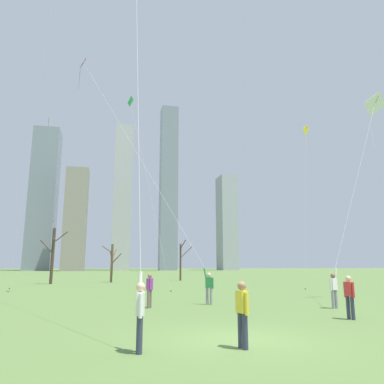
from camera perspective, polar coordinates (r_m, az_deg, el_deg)
The scene contains 18 objects.
ground_plane at distance 10.98m, azimuth 7.30°, elevation -21.82°, with size 400.00×400.00×0.00m, color #5B7A3D.
kite_flyer_midfield_left_white at distance 21.02m, azimuth 22.98°, elevation -4.88°, with size 6.88×3.34×13.00m.
kite_flyer_foreground_right_purple at distance 21.41m, azimuth -3.04°, elevation -4.54°, with size 8.27×9.25×18.31m.
kite_flyer_foreground_left_red at distance 10.36m, azimuth -8.24°, elevation -2.78°, with size 0.52×8.57×22.01m.
bystander_watching_nearby at distance 18.46m, azimuth -6.59°, elevation -14.65°, with size 0.35×0.45×1.62m.
bystander_strolling_midfield at distance 15.82m, azimuth 23.21°, elevation -14.43°, with size 0.26×0.50×1.62m.
bystander_far_off_by_trees at distance 9.78m, azimuth 7.81°, elevation -17.75°, with size 0.26×0.50×1.62m.
distant_kite_low_near_trees_teal at distance 36.87m, azimuth -21.72°, elevation 20.78°, with size 2.61×5.13×26.08m.
distant_kite_high_overhead_yellow at distance 38.63m, azimuth 17.24°, elevation 7.77°, with size 3.13×3.06×15.94m.
distant_kite_drifting_left_green at distance 36.77m, azimuth -9.21°, elevation 12.35°, with size 3.69×5.70×18.39m.
bare_tree_far_right_edge at distance 49.24m, azimuth -1.72°, elevation -10.46°, with size 1.83×1.60×5.27m.
bare_tree_rightmost at distance 45.36m, azimuth -12.28°, elevation -10.44°, with size 2.37×2.38×4.46m.
bare_tree_right_of_center at distance 43.29m, azimuth -20.80°, elevation -8.98°, with size 2.95×1.60×5.99m.
skyline_mid_tower_right at distance 149.90m, azimuth -22.04°, elevation -0.87°, with size 9.36×10.57×58.96m.
skyline_mid_tower_left at distance 145.15m, azimuth 5.42°, elevation -4.73°, with size 6.24×9.01×36.58m.
skyline_short_annex at distance 147.58m, azimuth -10.79°, elevation -0.79°, with size 6.97×11.74×56.40m.
skyline_tall_tower at distance 141.58m, azimuth -3.67°, elevation 0.92°, with size 6.47×6.04×63.42m.
skyline_wide_slab at distance 131.29m, azimuth -17.63°, elevation -3.98°, with size 7.32×7.40×34.70m.
Camera 1 is at (-3.57, -10.18, 2.04)m, focal length 34.40 mm.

